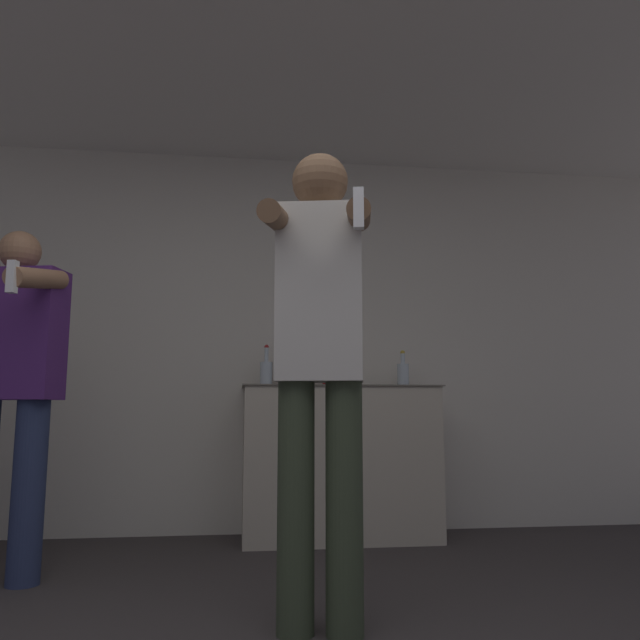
{
  "coord_description": "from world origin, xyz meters",
  "views": [
    {
      "loc": [
        -0.02,
        -1.41,
        0.79
      ],
      "look_at": [
        0.28,
        0.92,
        1.13
      ],
      "focal_mm": 35.0,
      "sensor_mm": 36.0,
      "label": 1
    }
  ],
  "objects_px": {
    "bottle_short_whiskey": "(403,373)",
    "bottle_clear_vodka": "(266,372)",
    "bottle_green_wine": "(302,368)",
    "person_woman_foreground": "(320,351)",
    "bottle_red_label": "(287,368)",
    "bottle_dark_rum": "(328,368)",
    "person_man_side": "(10,377)"
  },
  "relations": [
    {
      "from": "bottle_short_whiskey",
      "to": "bottle_clear_vodka",
      "type": "xyz_separation_m",
      "value": [
        -0.9,
        0.0,
        0.0
      ]
    },
    {
      "from": "bottle_green_wine",
      "to": "person_woman_foreground",
      "type": "bearing_deg",
      "value": -93.39
    },
    {
      "from": "bottle_red_label",
      "to": "bottle_clear_vodka",
      "type": "bearing_deg",
      "value": 180.0
    },
    {
      "from": "bottle_short_whiskey",
      "to": "person_woman_foreground",
      "type": "height_order",
      "value": "person_woman_foreground"
    },
    {
      "from": "bottle_dark_rum",
      "to": "person_man_side",
      "type": "relative_size",
      "value": 0.18
    },
    {
      "from": "bottle_dark_rum",
      "to": "bottle_short_whiskey",
      "type": "height_order",
      "value": "bottle_dark_rum"
    },
    {
      "from": "bottle_dark_rum",
      "to": "bottle_red_label",
      "type": "relative_size",
      "value": 0.96
    },
    {
      "from": "bottle_clear_vodka",
      "to": "person_man_side",
      "type": "relative_size",
      "value": 0.16
    },
    {
      "from": "bottle_clear_vodka",
      "to": "person_man_side",
      "type": "height_order",
      "value": "person_man_side"
    },
    {
      "from": "person_woman_foreground",
      "to": "person_man_side",
      "type": "distance_m",
      "value": 1.62
    },
    {
      "from": "bottle_red_label",
      "to": "person_woman_foreground",
      "type": "height_order",
      "value": "person_woman_foreground"
    },
    {
      "from": "bottle_dark_rum",
      "to": "bottle_clear_vodka",
      "type": "bearing_deg",
      "value": 180.0
    },
    {
      "from": "bottle_short_whiskey",
      "to": "bottle_clear_vodka",
      "type": "bearing_deg",
      "value": 180.0
    },
    {
      "from": "bottle_red_label",
      "to": "bottle_short_whiskey",
      "type": "bearing_deg",
      "value": -0.0
    },
    {
      "from": "bottle_clear_vodka",
      "to": "person_woman_foreground",
      "type": "height_order",
      "value": "person_woman_foreground"
    },
    {
      "from": "bottle_red_label",
      "to": "person_woman_foreground",
      "type": "xyz_separation_m",
      "value": [
        -0.0,
        -1.68,
        -0.05
      ]
    },
    {
      "from": "bottle_dark_rum",
      "to": "bottle_clear_vodka",
      "type": "xyz_separation_m",
      "value": [
        -0.4,
        0.0,
        -0.03
      ]
    },
    {
      "from": "bottle_red_label",
      "to": "person_woman_foreground",
      "type": "distance_m",
      "value": 1.68
    },
    {
      "from": "bottle_green_wine",
      "to": "bottle_red_label",
      "type": "bearing_deg",
      "value": -180.0
    },
    {
      "from": "bottle_clear_vodka",
      "to": "bottle_green_wine",
      "type": "bearing_deg",
      "value": 0.0
    },
    {
      "from": "bottle_short_whiskey",
      "to": "person_woman_foreground",
      "type": "bearing_deg",
      "value": -114.59
    },
    {
      "from": "bottle_dark_rum",
      "to": "bottle_red_label",
      "type": "height_order",
      "value": "bottle_red_label"
    },
    {
      "from": "bottle_dark_rum",
      "to": "bottle_short_whiskey",
      "type": "xyz_separation_m",
      "value": [
        0.5,
        -0.0,
        -0.03
      ]
    },
    {
      "from": "bottle_short_whiskey",
      "to": "person_woman_foreground",
      "type": "relative_size",
      "value": 0.13
    },
    {
      "from": "bottle_green_wine",
      "to": "person_man_side",
      "type": "bearing_deg",
      "value": -150.38
    },
    {
      "from": "bottle_dark_rum",
      "to": "bottle_clear_vodka",
      "type": "distance_m",
      "value": 0.4
    },
    {
      "from": "bottle_green_wine",
      "to": "bottle_clear_vodka",
      "type": "distance_m",
      "value": 0.23
    },
    {
      "from": "bottle_green_wine",
      "to": "bottle_short_whiskey",
      "type": "distance_m",
      "value": 0.67
    },
    {
      "from": "bottle_red_label",
      "to": "person_man_side",
      "type": "xyz_separation_m",
      "value": [
        -1.39,
        -0.85,
        -0.11
      ]
    },
    {
      "from": "person_woman_foreground",
      "to": "bottle_clear_vodka",
      "type": "bearing_deg",
      "value": 94.35
    },
    {
      "from": "bottle_dark_rum",
      "to": "person_woman_foreground",
      "type": "height_order",
      "value": "person_woman_foreground"
    },
    {
      "from": "bottle_short_whiskey",
      "to": "bottle_clear_vodka",
      "type": "distance_m",
      "value": 0.9
    }
  ]
}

